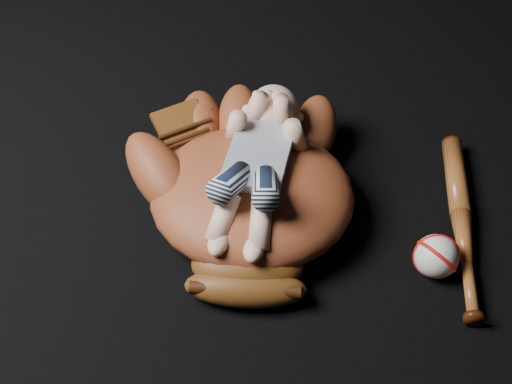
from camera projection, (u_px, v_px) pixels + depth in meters
baseball_glove at (252, 188)px, 1.33m from camera, size 0.61×0.66×0.17m
newborn_baby at (255, 166)px, 1.29m from camera, size 0.22×0.41×0.16m
baseball_bat at (462, 224)px, 1.36m from camera, size 0.14×0.44×0.04m
baseball at (436, 256)px, 1.28m from camera, size 0.09×0.09×0.08m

